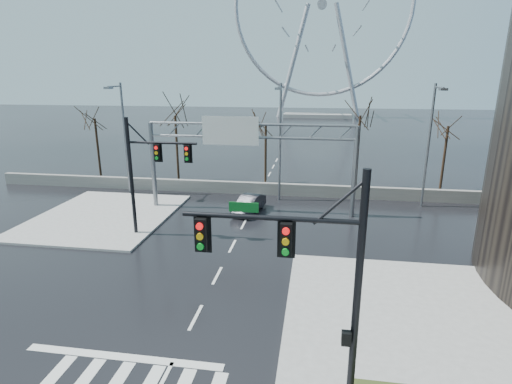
% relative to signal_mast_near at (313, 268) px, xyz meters
% --- Properties ---
extents(ground, '(260.00, 260.00, 0.00)m').
position_rel_signal_mast_near_xyz_m(ground, '(-5.14, 4.04, -4.87)').
color(ground, black).
rests_on(ground, ground).
extents(sidewalk_right_ext, '(12.00, 10.00, 0.15)m').
position_rel_signal_mast_near_xyz_m(sidewalk_right_ext, '(4.86, 6.04, -4.80)').
color(sidewalk_right_ext, gray).
rests_on(sidewalk_right_ext, ground).
extents(sidewalk_far, '(10.00, 12.00, 0.15)m').
position_rel_signal_mast_near_xyz_m(sidewalk_far, '(-16.14, 16.04, -4.80)').
color(sidewalk_far, gray).
rests_on(sidewalk_far, ground).
extents(barrier_wall, '(52.00, 0.50, 1.10)m').
position_rel_signal_mast_near_xyz_m(barrier_wall, '(-5.14, 24.04, -4.32)').
color(barrier_wall, slate).
rests_on(barrier_wall, ground).
extents(signal_mast_near, '(5.52, 0.41, 8.00)m').
position_rel_signal_mast_near_xyz_m(signal_mast_near, '(0.00, 0.00, 0.00)').
color(signal_mast_near, black).
rests_on(signal_mast_near, ground).
extents(signal_mast_far, '(4.72, 0.41, 8.00)m').
position_rel_signal_mast_near_xyz_m(signal_mast_far, '(-11.01, 13.00, -0.04)').
color(signal_mast_far, black).
rests_on(signal_mast_far, ground).
extents(sign_gantry, '(16.36, 0.40, 7.60)m').
position_rel_signal_mast_near_xyz_m(sign_gantry, '(-5.52, 19.00, 0.31)').
color(sign_gantry, slate).
rests_on(sign_gantry, ground).
extents(streetlight_left, '(0.50, 2.55, 10.00)m').
position_rel_signal_mast_near_xyz_m(streetlight_left, '(-17.14, 22.20, 1.01)').
color(streetlight_left, slate).
rests_on(streetlight_left, ground).
extents(streetlight_mid, '(0.50, 2.55, 10.00)m').
position_rel_signal_mast_near_xyz_m(streetlight_mid, '(-3.14, 22.20, 1.01)').
color(streetlight_mid, slate).
rests_on(streetlight_mid, ground).
extents(streetlight_right, '(0.50, 2.55, 10.00)m').
position_rel_signal_mast_near_xyz_m(streetlight_right, '(8.86, 22.20, 1.01)').
color(streetlight_right, slate).
rests_on(streetlight_right, ground).
extents(tree_far_left, '(3.50, 3.50, 7.00)m').
position_rel_signal_mast_near_xyz_m(tree_far_left, '(-23.14, 28.04, 0.70)').
color(tree_far_left, black).
rests_on(tree_far_left, ground).
extents(tree_left, '(3.75, 3.75, 7.50)m').
position_rel_signal_mast_near_xyz_m(tree_left, '(-14.14, 27.54, 1.10)').
color(tree_left, black).
rests_on(tree_left, ground).
extents(tree_center, '(3.25, 3.25, 6.50)m').
position_rel_signal_mast_near_xyz_m(tree_center, '(-5.14, 28.54, 0.30)').
color(tree_center, black).
rests_on(tree_center, ground).
extents(tree_right, '(3.90, 3.90, 7.80)m').
position_rel_signal_mast_near_xyz_m(tree_right, '(3.86, 27.54, 1.34)').
color(tree_right, black).
rests_on(tree_right, ground).
extents(tree_far_right, '(3.40, 3.40, 6.80)m').
position_rel_signal_mast_near_xyz_m(tree_far_right, '(11.86, 28.04, 0.54)').
color(tree_far_right, black).
rests_on(tree_far_right, ground).
extents(ferris_wheel, '(45.00, 6.00, 50.91)m').
position_rel_signal_mast_near_xyz_m(ferris_wheel, '(-0.14, 99.04, 21.26)').
color(ferris_wheel, gray).
rests_on(ferris_wheel, ground).
extents(car, '(2.35, 4.35, 1.36)m').
position_rel_signal_mast_near_xyz_m(car, '(-5.22, 18.84, -4.19)').
color(car, black).
rests_on(car, ground).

